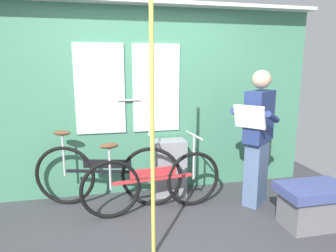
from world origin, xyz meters
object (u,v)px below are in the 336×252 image
object	(u,v)px
passenger_reading_newspaper	(258,136)
bench_seat_corner	(313,204)
bicycle_leaning_behind	(153,182)
trash_bin_by_wall	(169,167)
handrail_pole	(152,125)
bicycle_near_door	(107,174)

from	to	relation	value
passenger_reading_newspaper	bench_seat_corner	distance (m)	0.92
bicycle_leaning_behind	trash_bin_by_wall	world-z (taller)	bicycle_leaning_behind
handrail_pole	trash_bin_by_wall	bearing A→B (deg)	71.26
bicycle_near_door	bicycle_leaning_behind	size ratio (longest dim) A/B	1.05
bicycle_leaning_behind	passenger_reading_newspaper	xyz separation A→B (m)	(1.23, -0.07, 0.49)
passenger_reading_newspaper	bicycle_near_door	bearing A→B (deg)	-50.63
bicycle_leaning_behind	handrail_pole	distance (m)	1.15
passenger_reading_newspaper	handrail_pole	xyz separation A→B (m)	(-1.36, -0.73, 0.33)
trash_bin_by_wall	handrail_pole	distance (m)	1.54
trash_bin_by_wall	handrail_pole	xyz separation A→B (m)	(-0.42, -1.24, 0.82)
passenger_reading_newspaper	trash_bin_by_wall	distance (m)	1.18
bicycle_near_door	passenger_reading_newspaper	xyz separation A→B (m)	(1.73, -0.35, 0.46)
bicycle_leaning_behind	bench_seat_corner	world-z (taller)	bicycle_leaning_behind
bicycle_leaning_behind	bench_seat_corner	distance (m)	1.70
handrail_pole	bench_seat_corner	bearing A→B (deg)	4.32
handrail_pole	bicycle_leaning_behind	bearing A→B (deg)	80.40
bicycle_near_door	passenger_reading_newspaper	world-z (taller)	passenger_reading_newspaper
bicycle_leaning_behind	bench_seat_corner	size ratio (longest dim) A/B	2.33
bicycle_leaning_behind	handrail_pole	xyz separation A→B (m)	(-0.14, -0.80, 0.82)
bicycle_near_door	trash_bin_by_wall	bearing A→B (deg)	25.79
trash_bin_by_wall	handrail_pole	world-z (taller)	handrail_pole
bicycle_near_door	bench_seat_corner	size ratio (longest dim) A/B	2.44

